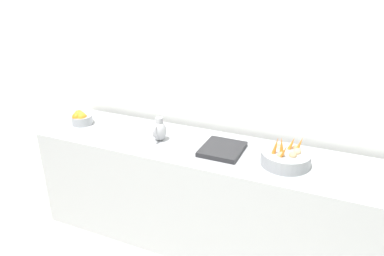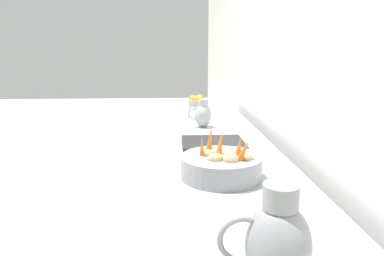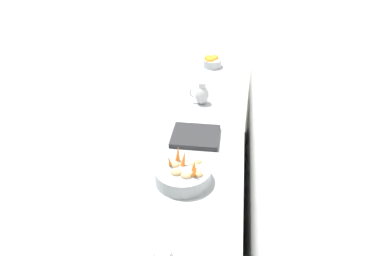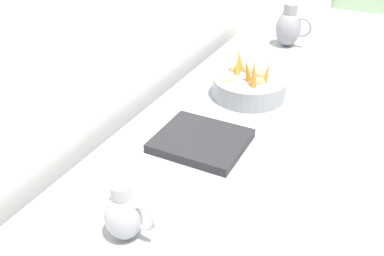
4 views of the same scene
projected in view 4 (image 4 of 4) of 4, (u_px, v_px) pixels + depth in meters
prep_counter at (191, 235)px, 1.86m from camera, size 0.68×2.96×0.88m
vegetable_colander at (249, 86)px, 1.99m from camera, size 0.34×0.34×0.22m
metal_pitcher_tall at (289, 27)px, 2.53m from camera, size 0.21×0.15×0.25m
metal_pitcher_short at (124, 213)px, 1.22m from camera, size 0.16×0.11×0.19m
counter_sink_basin at (201, 141)px, 1.66m from camera, size 0.34×0.30×0.04m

